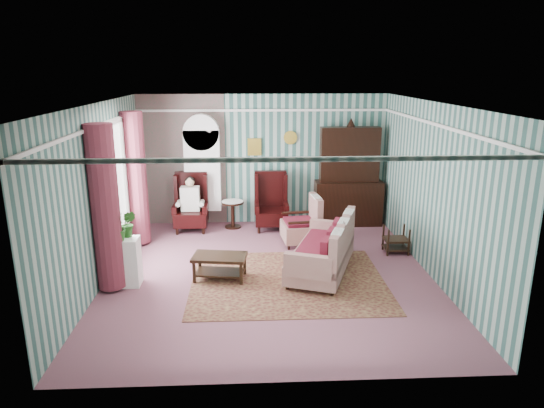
{
  "coord_description": "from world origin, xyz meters",
  "views": [
    {
      "loc": [
        -0.34,
        -7.72,
        3.42
      ],
      "look_at": [
        0.07,
        0.6,
        1.09
      ],
      "focal_mm": 32.0,
      "sensor_mm": 36.0,
      "label": 1
    }
  ],
  "objects_px": {
    "sofa": "(321,248)",
    "dresser_hutch": "(349,173)",
    "round_side_table": "(233,215)",
    "nest_table": "(396,239)",
    "bookcase": "(203,176)",
    "wingback_right": "(271,202)",
    "floral_armchair": "(301,219)",
    "plant_stand": "(123,262)",
    "seated_woman": "(191,204)",
    "wingback_left": "(191,203)",
    "coffee_table": "(220,267)"
  },
  "relations": [
    {
      "from": "wingback_right",
      "to": "seated_woman",
      "type": "bearing_deg",
      "value": 180.0
    },
    {
      "from": "dresser_hutch",
      "to": "nest_table",
      "type": "bearing_deg",
      "value": -72.61
    },
    {
      "from": "dresser_hutch",
      "to": "nest_table",
      "type": "distance_m",
      "value": 2.11
    },
    {
      "from": "bookcase",
      "to": "plant_stand",
      "type": "distance_m",
      "value": 3.39
    },
    {
      "from": "round_side_table",
      "to": "nest_table",
      "type": "relative_size",
      "value": 1.11
    },
    {
      "from": "bookcase",
      "to": "sofa",
      "type": "height_order",
      "value": "bookcase"
    },
    {
      "from": "wingback_right",
      "to": "nest_table",
      "type": "bearing_deg",
      "value": -33.75
    },
    {
      "from": "round_side_table",
      "to": "sofa",
      "type": "relative_size",
      "value": 0.31
    },
    {
      "from": "round_side_table",
      "to": "dresser_hutch",
      "type": "bearing_deg",
      "value": 2.64
    },
    {
      "from": "dresser_hutch",
      "to": "round_side_table",
      "type": "height_order",
      "value": "dresser_hutch"
    },
    {
      "from": "wingback_left",
      "to": "floral_armchair",
      "type": "height_order",
      "value": "wingback_left"
    },
    {
      "from": "seated_woman",
      "to": "nest_table",
      "type": "relative_size",
      "value": 2.19
    },
    {
      "from": "bookcase",
      "to": "dresser_hutch",
      "type": "xyz_separation_m",
      "value": [
        3.25,
        -0.12,
        0.06
      ]
    },
    {
      "from": "bookcase",
      "to": "round_side_table",
      "type": "height_order",
      "value": "bookcase"
    },
    {
      "from": "wingback_right",
      "to": "floral_armchair",
      "type": "bearing_deg",
      "value": -59.93
    },
    {
      "from": "bookcase",
      "to": "round_side_table",
      "type": "bearing_deg",
      "value": -20.27
    },
    {
      "from": "wingback_left",
      "to": "sofa",
      "type": "xyz_separation_m",
      "value": [
        2.5,
        -2.39,
        -0.18
      ]
    },
    {
      "from": "round_side_table",
      "to": "plant_stand",
      "type": "height_order",
      "value": "plant_stand"
    },
    {
      "from": "bookcase",
      "to": "floral_armchair",
      "type": "xyz_separation_m",
      "value": [
        2.05,
        -1.34,
        -0.6
      ]
    },
    {
      "from": "round_side_table",
      "to": "seated_woman",
      "type": "bearing_deg",
      "value": -170.54
    },
    {
      "from": "dresser_hutch",
      "to": "seated_woman",
      "type": "distance_m",
      "value": 3.56
    },
    {
      "from": "seated_woman",
      "to": "sofa",
      "type": "distance_m",
      "value": 3.46
    },
    {
      "from": "round_side_table",
      "to": "nest_table",
      "type": "bearing_deg",
      "value": -28.2
    },
    {
      "from": "dresser_hutch",
      "to": "floral_armchair",
      "type": "xyz_separation_m",
      "value": [
        -1.2,
        -1.22,
        -0.66
      ]
    },
    {
      "from": "bookcase",
      "to": "nest_table",
      "type": "bearing_deg",
      "value": -26.92
    },
    {
      "from": "dresser_hutch",
      "to": "nest_table",
      "type": "relative_size",
      "value": 4.37
    },
    {
      "from": "plant_stand",
      "to": "sofa",
      "type": "distance_m",
      "value": 3.32
    },
    {
      "from": "round_side_table",
      "to": "coffee_table",
      "type": "relative_size",
      "value": 0.68
    },
    {
      "from": "wingback_right",
      "to": "floral_armchair",
      "type": "relative_size",
      "value": 1.2
    },
    {
      "from": "dresser_hutch",
      "to": "seated_woman",
      "type": "xyz_separation_m",
      "value": [
        -3.5,
        -0.27,
        -0.59
      ]
    },
    {
      "from": "bookcase",
      "to": "coffee_table",
      "type": "xyz_separation_m",
      "value": [
        0.51,
        -2.99,
        -0.91
      ]
    },
    {
      "from": "nest_table",
      "to": "round_side_table",
      "type": "bearing_deg",
      "value": 151.8
    },
    {
      "from": "plant_stand",
      "to": "wingback_right",
      "type": "bearing_deg",
      "value": 47.16
    },
    {
      "from": "plant_stand",
      "to": "coffee_table",
      "type": "distance_m",
      "value": 1.58
    },
    {
      "from": "bookcase",
      "to": "plant_stand",
      "type": "xyz_separation_m",
      "value": [
        -1.05,
        -3.14,
        -0.72
      ]
    },
    {
      "from": "dresser_hutch",
      "to": "plant_stand",
      "type": "height_order",
      "value": "dresser_hutch"
    },
    {
      "from": "seated_woman",
      "to": "bookcase",
      "type": "bearing_deg",
      "value": 57.34
    },
    {
      "from": "seated_woman",
      "to": "plant_stand",
      "type": "distance_m",
      "value": 2.87
    },
    {
      "from": "bookcase",
      "to": "wingback_left",
      "type": "relative_size",
      "value": 1.79
    },
    {
      "from": "dresser_hutch",
      "to": "floral_armchair",
      "type": "bearing_deg",
      "value": -134.53
    },
    {
      "from": "plant_stand",
      "to": "bookcase",
      "type": "bearing_deg",
      "value": 71.51
    },
    {
      "from": "nest_table",
      "to": "sofa",
      "type": "relative_size",
      "value": 0.28
    },
    {
      "from": "bookcase",
      "to": "wingback_left",
      "type": "height_order",
      "value": "bookcase"
    },
    {
      "from": "round_side_table",
      "to": "wingback_left",
      "type": "bearing_deg",
      "value": -170.54
    },
    {
      "from": "sofa",
      "to": "dresser_hutch",
      "type": "bearing_deg",
      "value": -0.51
    },
    {
      "from": "dresser_hutch",
      "to": "plant_stand",
      "type": "xyz_separation_m",
      "value": [
        -4.3,
        -3.02,
        -0.78
      ]
    },
    {
      "from": "plant_stand",
      "to": "coffee_table",
      "type": "xyz_separation_m",
      "value": [
        1.56,
        0.15,
        -0.19
      ]
    },
    {
      "from": "wingback_right",
      "to": "round_side_table",
      "type": "xyz_separation_m",
      "value": [
        -0.85,
        0.15,
        -0.33
      ]
    },
    {
      "from": "wingback_left",
      "to": "seated_woman",
      "type": "bearing_deg",
      "value": 0.0
    },
    {
      "from": "dresser_hutch",
      "to": "floral_armchair",
      "type": "height_order",
      "value": "dresser_hutch"
    }
  ]
}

